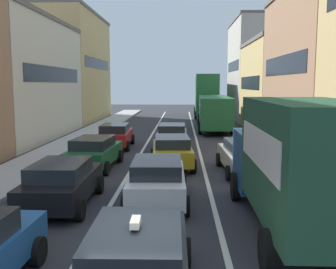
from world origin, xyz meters
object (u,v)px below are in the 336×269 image
object	(u,v)px
removalist_box_truck	(298,161)
hatchback_centre_lane_third	(172,150)
sedan_centre_lane_second	(157,179)
sedan_left_lane_fourth	(115,135)
bus_far_queue_secondary	(206,94)
sedan_right_lane_behind_truck	(244,155)
sedan_left_lane_third	(94,152)
taxi_centre_lane_front	(137,262)
wagon_left_lane_second	(62,182)
coupe_centre_lane_fourth	(172,135)
bus_mid_queue_primary	(214,110)

from	to	relation	value
removalist_box_truck	hatchback_centre_lane_third	size ratio (longest dim) A/B	1.75
sedan_centre_lane_second	hatchback_centre_lane_third	world-z (taller)	same
sedan_left_lane_fourth	bus_far_queue_secondary	distance (m)	24.27
sedan_right_lane_behind_truck	bus_far_queue_secondary	world-z (taller)	bus_far_queue_secondary
sedan_left_lane_third	sedan_right_lane_behind_truck	bearing A→B (deg)	-92.82
taxi_centre_lane_front	sedan_centre_lane_second	distance (m)	6.20
wagon_left_lane_second	coupe_centre_lane_fourth	size ratio (longest dim) A/B	1.00
bus_far_queue_secondary	hatchback_centre_lane_third	bearing A→B (deg)	174.66
removalist_box_truck	sedan_left_lane_third	xyz separation A→B (m)	(-7.18, 7.87, -1.18)
taxi_centre_lane_front	sedan_left_lane_fourth	size ratio (longest dim) A/B	1.00
removalist_box_truck	sedan_left_lane_third	bearing A→B (deg)	42.80
sedan_right_lane_behind_truck	taxi_centre_lane_front	bearing A→B (deg)	158.62
coupe_centre_lane_fourth	sedan_left_lane_fourth	world-z (taller)	same
removalist_box_truck	sedan_left_lane_fourth	xyz separation A→B (m)	(-7.21, 14.01, -1.18)
sedan_centre_lane_second	hatchback_centre_lane_third	xyz separation A→B (m)	(0.35, 5.76, 0.00)
bus_mid_queue_primary	bus_far_queue_secondary	size ratio (longest dim) A/B	1.00
taxi_centre_lane_front	sedan_right_lane_behind_truck	size ratio (longest dim) A/B	0.99
sedan_left_lane_fourth	bus_mid_queue_primary	xyz separation A→B (m)	(6.98, 9.81, 0.96)
sedan_left_lane_third	bus_far_queue_secondary	world-z (taller)	bus_far_queue_secondary
taxi_centre_lane_front	coupe_centre_lane_fourth	world-z (taller)	taxi_centre_lane_front
hatchback_centre_lane_third	bus_mid_queue_primary	xyz separation A→B (m)	(3.28, 15.45, 0.96)
sedan_right_lane_behind_truck	sedan_left_lane_third	bearing A→B (deg)	81.20
taxi_centre_lane_front	coupe_centre_lane_fourth	size ratio (longest dim) A/B	1.01
sedan_centre_lane_second	coupe_centre_lane_fourth	world-z (taller)	same
bus_mid_queue_primary	hatchback_centre_lane_third	bearing A→B (deg)	169.87
sedan_left_lane_fourth	bus_far_queue_secondary	size ratio (longest dim) A/B	0.41
wagon_left_lane_second	bus_far_queue_secondary	bearing A→B (deg)	-11.69
hatchback_centre_lane_third	coupe_centre_lane_fourth	size ratio (longest dim) A/B	1.02
hatchback_centre_lane_third	wagon_left_lane_second	bearing A→B (deg)	147.65
sedan_left_lane_third	bus_mid_queue_primary	world-z (taller)	bus_mid_queue_primary
taxi_centre_lane_front	bus_mid_queue_primary	size ratio (longest dim) A/B	0.41
sedan_right_lane_behind_truck	wagon_left_lane_second	bearing A→B (deg)	124.13
coupe_centre_lane_fourth	bus_mid_queue_primary	bearing A→B (deg)	-19.12
sedan_centre_lane_second	sedan_left_lane_fourth	xyz separation A→B (m)	(-3.35, 11.40, 0.00)
sedan_centre_lane_second	bus_mid_queue_primary	xyz separation A→B (m)	(3.63, 21.21, 0.96)
bus_mid_queue_primary	taxi_centre_lane_front	bearing A→B (deg)	174.34
removalist_box_truck	taxi_centre_lane_front	bearing A→B (deg)	133.39
wagon_left_lane_second	bus_mid_queue_primary	size ratio (longest dim) A/B	0.41
bus_far_queue_secondary	sedan_left_lane_fourth	bearing A→B (deg)	164.34
removalist_box_truck	taxi_centre_lane_front	distance (m)	5.39
taxi_centre_lane_front	sedan_centre_lane_second	bearing A→B (deg)	-0.79
sedan_left_lane_fourth	sedan_right_lane_behind_truck	world-z (taller)	same
hatchback_centre_lane_third	sedan_left_lane_fourth	xyz separation A→B (m)	(-3.70, 5.64, 0.00)
hatchback_centre_lane_third	bus_far_queue_secondary	xyz separation A→B (m)	(3.38, 28.76, 2.03)
hatchback_centre_lane_third	bus_far_queue_secondary	bearing A→B (deg)	-10.35
sedan_centre_lane_second	sedan_right_lane_behind_truck	size ratio (longest dim) A/B	0.99
removalist_box_truck	sedan_left_lane_third	world-z (taller)	removalist_box_truck
taxi_centre_lane_front	sedan_left_lane_third	xyz separation A→B (m)	(-3.33, 11.46, -0.00)
hatchback_centre_lane_third	sedan_right_lane_behind_truck	xyz separation A→B (m)	(3.27, -1.23, 0.00)
coupe_centre_lane_fourth	sedan_centre_lane_second	bearing A→B (deg)	179.07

